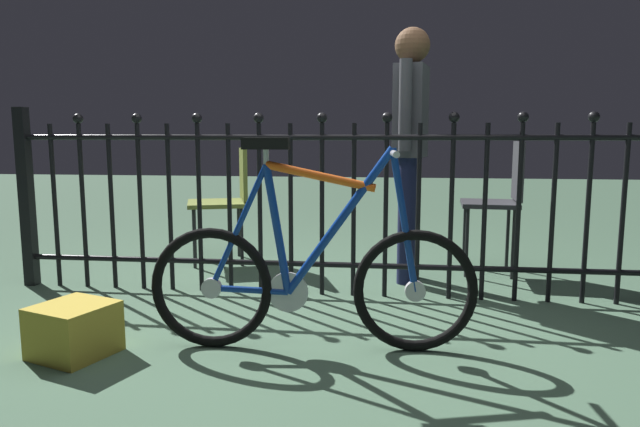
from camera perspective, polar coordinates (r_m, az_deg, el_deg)
name	(u,v)px	position (r m, az deg, el deg)	size (l,w,h in m)	color
ground_plane	(312,329)	(2.83, -0.83, -11.60)	(20.00, 20.00, 0.00)	#43624B
iron_fence	(315,200)	(3.31, -0.47, 1.34)	(3.84, 0.07, 1.12)	black
bicycle	(312,277)	(2.50, -0.82, -6.41)	(1.45, 0.40, 0.94)	black
chair_charcoal	(502,194)	(4.02, 17.88, 1.93)	(0.40, 0.40, 0.90)	black
chair_olive	(228,194)	(4.25, -9.28, 1.97)	(0.53, 0.53, 0.85)	black
person_visitor	(411,133)	(3.66, 9.13, 8.01)	(0.24, 0.47, 1.61)	#191E3F
display_crate	(74,330)	(2.71, -23.59, -10.71)	(0.29, 0.29, 0.22)	#B29933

